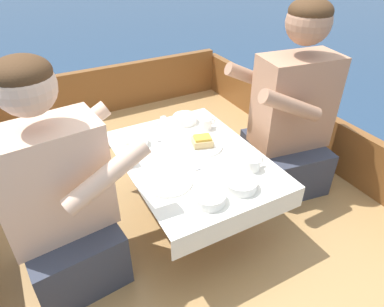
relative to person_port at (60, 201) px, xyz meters
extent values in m
plane|color=navy|center=(0.61, 0.03, -0.63)|extent=(60.00, 60.00, 0.00)
cube|color=#A87F4C|center=(0.61, 0.03, -0.50)|extent=(2.02, 2.89, 0.24)
cube|color=brown|center=(1.59, 0.03, -0.22)|extent=(0.06, 2.89, 0.32)
cube|color=brown|center=(0.61, 1.44, -0.20)|extent=(1.90, 0.06, 0.37)
cylinder|color=#B2B2B7|center=(0.61, 0.04, -0.21)|extent=(0.07, 0.07, 0.35)
cube|color=#A87F4C|center=(0.61, 0.04, -0.03)|extent=(0.59, 0.82, 0.02)
cube|color=white|center=(0.61, 0.04, -0.02)|extent=(0.62, 0.85, 0.00)
cube|color=white|center=(0.61, -0.38, -0.07)|extent=(0.62, 0.00, 0.10)
cube|color=white|center=(0.61, 0.46, -0.07)|extent=(0.62, 0.00, 0.10)
cube|color=#333847|center=(-0.01, 0.00, -0.25)|extent=(0.40, 0.47, 0.26)
cube|color=beige|center=(-0.01, 0.00, 0.10)|extent=(0.42, 0.26, 0.45)
sphere|color=beige|center=(-0.01, 0.00, 0.48)|extent=(0.20, 0.20, 0.20)
ellipsoid|color=#472D19|center=(-0.01, 0.00, 0.52)|extent=(0.19, 0.19, 0.11)
cylinder|color=beige|center=(0.13, 0.19, 0.18)|extent=(0.34, 0.10, 0.21)
cylinder|color=beige|center=(0.16, -0.16, 0.18)|extent=(0.34, 0.10, 0.21)
cube|color=#333847|center=(1.23, 0.05, -0.25)|extent=(0.42, 0.49, 0.26)
cube|color=tan|center=(1.23, 0.05, 0.13)|extent=(0.43, 0.28, 0.49)
sphere|color=tan|center=(1.23, 0.05, 0.53)|extent=(0.21, 0.21, 0.21)
ellipsoid|color=#472D19|center=(1.23, 0.05, 0.58)|extent=(0.20, 0.20, 0.12)
cylinder|color=tan|center=(1.05, -0.10, 0.21)|extent=(0.34, 0.12, 0.21)
cylinder|color=tan|center=(1.10, 0.26, 0.21)|extent=(0.34, 0.12, 0.21)
cylinder|color=white|center=(0.70, 0.10, -0.01)|extent=(0.20, 0.20, 0.01)
cylinder|color=white|center=(0.43, -0.08, -0.01)|extent=(0.21, 0.21, 0.01)
cube|color=tan|center=(0.70, 0.10, 0.01)|extent=(0.11, 0.10, 0.04)
cube|color=gold|center=(0.70, 0.10, 0.04)|extent=(0.09, 0.08, 0.01)
cylinder|color=white|center=(0.52, -0.27, 0.01)|extent=(0.13, 0.13, 0.04)
cylinder|color=beige|center=(0.52, -0.27, 0.02)|extent=(0.11, 0.11, 0.02)
cylinder|color=white|center=(0.74, 0.36, 0.01)|extent=(0.13, 0.13, 0.04)
cylinder|color=beige|center=(0.74, 0.36, 0.02)|extent=(0.11, 0.11, 0.02)
cylinder|color=white|center=(0.42, 0.27, 0.01)|extent=(0.12, 0.12, 0.04)
cylinder|color=beige|center=(0.42, 0.27, 0.02)|extent=(0.10, 0.10, 0.02)
cylinder|color=white|center=(0.68, -0.25, 0.01)|extent=(0.14, 0.14, 0.04)
cylinder|color=beige|center=(0.68, -0.25, 0.02)|extent=(0.11, 0.11, 0.02)
cylinder|color=white|center=(0.81, 0.25, 0.02)|extent=(0.06, 0.06, 0.06)
torus|color=white|center=(0.85, 0.25, 0.02)|extent=(0.04, 0.01, 0.04)
cylinder|color=#3D2314|center=(0.81, 0.25, 0.03)|extent=(0.05, 0.05, 0.01)
cylinder|color=white|center=(0.80, -0.17, 0.01)|extent=(0.07, 0.07, 0.06)
torus|color=white|center=(0.84, -0.17, 0.02)|extent=(0.04, 0.01, 0.04)
cylinder|color=#3D2314|center=(0.80, -0.17, 0.03)|extent=(0.06, 0.06, 0.01)
cube|color=silver|center=(0.65, -0.08, -0.01)|extent=(0.17, 0.06, 0.00)
ellipsoid|color=silver|center=(0.59, -0.05, -0.01)|extent=(0.04, 0.02, 0.01)
cube|color=silver|center=(0.57, 0.18, -0.01)|extent=(0.08, 0.16, 0.00)
ellipsoid|color=silver|center=(0.54, 0.25, -0.01)|extent=(0.04, 0.02, 0.01)
cube|color=silver|center=(0.60, 0.42, -0.01)|extent=(0.13, 0.12, 0.00)
ellipsoid|color=silver|center=(0.66, 0.47, -0.01)|extent=(0.04, 0.02, 0.01)
cube|color=silver|center=(0.58, 0.33, -0.01)|extent=(0.09, 0.16, 0.00)
camera|label=1|loc=(-0.02, -1.13, 0.90)|focal=32.00mm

